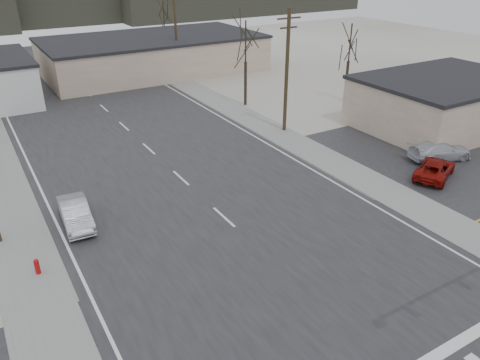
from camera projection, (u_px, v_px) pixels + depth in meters
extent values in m
plane|color=silver|center=(311.00, 297.00, 21.02)|extent=(140.00, 140.00, 0.00)
cube|color=#252527|center=(175.00, 173.00, 32.53)|extent=(18.00, 110.00, 0.05)
cube|color=#252527|center=(311.00, 296.00, 21.01)|extent=(90.00, 10.00, 0.04)
cube|color=#252527|center=(471.00, 158.00, 34.83)|extent=(18.00, 20.00, 0.03)
cube|color=gray|center=(0.00, 180.00, 31.49)|extent=(3.00, 90.00, 0.06)
cube|color=gray|center=(263.00, 125.00, 41.24)|extent=(3.00, 90.00, 0.06)
cylinder|color=#A50C0C|center=(38.00, 268.00, 22.31)|extent=(0.24, 0.24, 0.70)
sphere|color=#A50C0C|center=(36.00, 261.00, 22.14)|extent=(0.24, 0.24, 0.24)
cube|color=#C6B097|center=(153.00, 55.00, 58.52)|extent=(26.00, 14.00, 4.00)
cube|color=black|center=(152.00, 38.00, 57.56)|extent=(26.30, 14.30, 0.30)
cube|color=#C6B097|center=(443.00, 103.00, 40.39)|extent=(14.00, 10.00, 4.00)
cube|color=black|center=(448.00, 79.00, 39.43)|extent=(14.30, 10.30, 0.30)
cylinder|color=#3E2F1D|center=(287.00, 72.00, 37.91)|extent=(0.30, 0.30, 10.00)
cube|color=#3E2F1D|center=(289.00, 18.00, 36.04)|extent=(2.20, 0.12, 0.12)
cube|color=#3E2F1D|center=(289.00, 28.00, 36.35)|extent=(1.60, 0.12, 0.12)
cylinder|color=#3E2F1D|center=(176.00, 34.00, 54.80)|extent=(0.30, 0.30, 10.00)
cube|color=#3E2F1D|center=(174.00, 2.00, 53.24)|extent=(1.60, 0.12, 0.12)
cylinder|color=#30261D|center=(245.00, 84.00, 45.79)|extent=(0.28, 0.28, 4.25)
cylinder|color=#30261D|center=(246.00, 44.00, 44.09)|extent=(0.14, 0.14, 4.25)
cylinder|color=#30261D|center=(166.00, 42.00, 66.97)|extent=(0.28, 0.28, 4.00)
cylinder|color=#30261D|center=(164.00, 15.00, 65.36)|extent=(0.14, 0.14, 4.00)
cylinder|color=#30261D|center=(346.00, 81.00, 47.15)|extent=(0.28, 0.28, 4.00)
cylinder|color=#30261D|center=(350.00, 45.00, 45.55)|extent=(0.14, 0.14, 4.00)
cube|color=#333026|center=(239.00, 1.00, 111.92)|extent=(60.00, 18.00, 5.50)
imported|color=#92989C|center=(76.00, 214.00, 26.15)|extent=(1.71, 4.25, 1.37)
imported|color=black|center=(93.00, 60.00, 61.51)|extent=(2.37, 5.32, 1.52)
imported|color=maroon|center=(435.00, 169.00, 31.65)|extent=(4.76, 3.62, 1.20)
imported|color=black|center=(407.00, 122.00, 39.75)|extent=(4.95, 3.37, 1.57)
imported|color=#B6BBC2|center=(440.00, 151.00, 34.28)|extent=(5.05, 3.17, 1.37)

